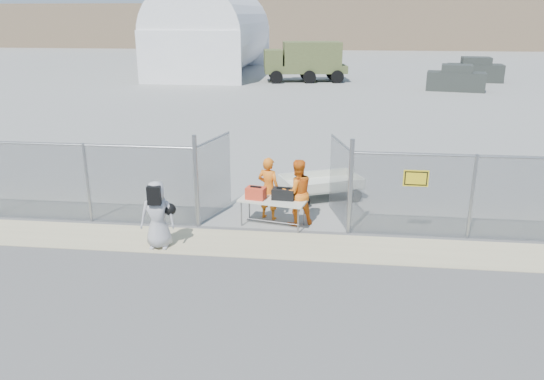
# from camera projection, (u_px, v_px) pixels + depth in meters

# --- Properties ---
(ground) EXTENTS (160.00, 160.00, 0.00)m
(ground) POSITION_uv_depth(u_px,v_px,m) (262.00, 263.00, 12.15)
(ground) COLOR #4C4C4C
(tarmac_inside) EXTENTS (160.00, 80.00, 0.01)m
(tarmac_inside) POSITION_uv_depth(u_px,v_px,m) (319.00, 72.00, 51.73)
(tarmac_inside) COLOR gray
(tarmac_inside) RESTS_ON ground
(dirt_strip) EXTENTS (44.00, 1.60, 0.01)m
(dirt_strip) POSITION_uv_depth(u_px,v_px,m) (267.00, 245.00, 13.09)
(dirt_strip) COLOR #C5B98B
(dirt_strip) RESTS_ON ground
(distant_hills) EXTENTS (140.00, 6.00, 9.00)m
(distant_hills) POSITION_uv_depth(u_px,v_px,m) (359.00, 20.00, 83.68)
(distant_hills) COLOR #7F684F
(distant_hills) RESTS_ON ground
(chain_link_fence) EXTENTS (40.00, 0.20, 2.20)m
(chain_link_fence) POSITION_uv_depth(u_px,v_px,m) (272.00, 190.00, 13.69)
(chain_link_fence) COLOR gray
(chain_link_fence) RESTS_ON ground
(quonset_hangar) EXTENTS (9.00, 18.00, 8.00)m
(quonset_hangar) POSITION_uv_depth(u_px,v_px,m) (213.00, 30.00, 49.68)
(quonset_hangar) COLOR white
(quonset_hangar) RESTS_ON ground
(folding_table) EXTENTS (1.88, 1.09, 0.75)m
(folding_table) POSITION_uv_depth(u_px,v_px,m) (273.00, 213.00, 14.15)
(folding_table) COLOR beige
(folding_table) RESTS_ON ground
(orange_bag) EXTENTS (0.56, 0.43, 0.31)m
(orange_bag) POSITION_uv_depth(u_px,v_px,m) (256.00, 193.00, 14.05)
(orange_bag) COLOR #EC4125
(orange_bag) RESTS_ON folding_table
(black_duffel) EXTENTS (0.62, 0.39, 0.29)m
(black_duffel) POSITION_uv_depth(u_px,v_px,m) (283.00, 194.00, 14.03)
(black_duffel) COLOR black
(black_duffel) RESTS_ON folding_table
(security_worker_left) EXTENTS (0.75, 0.62, 1.76)m
(security_worker_left) POSITION_uv_depth(u_px,v_px,m) (269.00, 188.00, 14.52)
(security_worker_left) COLOR orange
(security_worker_left) RESTS_ON ground
(security_worker_right) EXTENTS (1.08, 0.98, 1.81)m
(security_worker_right) POSITION_uv_depth(u_px,v_px,m) (297.00, 192.00, 14.12)
(security_worker_right) COLOR orange
(security_worker_right) RESTS_ON ground
(visitor) EXTENTS (0.87, 0.61, 1.68)m
(visitor) POSITION_uv_depth(u_px,v_px,m) (158.00, 215.00, 12.72)
(visitor) COLOR #A4A4A8
(visitor) RESTS_ON ground
(utility_trailer) EXTENTS (3.45, 2.71, 0.75)m
(utility_trailer) POSITION_uv_depth(u_px,v_px,m) (321.00, 187.00, 16.30)
(utility_trailer) COLOR beige
(utility_trailer) RESTS_ON ground
(military_truck) EXTENTS (7.10, 3.60, 3.23)m
(military_truck) POSITION_uv_depth(u_px,v_px,m) (305.00, 62.00, 44.10)
(military_truck) COLOR #535D30
(military_truck) RESTS_ON ground
(parked_vehicle_near) EXTENTS (4.39, 2.64, 1.86)m
(parked_vehicle_near) POSITION_uv_depth(u_px,v_px,m) (456.00, 78.00, 38.95)
(parked_vehicle_near) COLOR #2F3430
(parked_vehicle_near) RESTS_ON ground
(parked_vehicle_mid) EXTENTS (4.52, 2.39, 1.97)m
(parked_vehicle_mid) POSITION_uv_depth(u_px,v_px,m) (475.00, 70.00, 44.17)
(parked_vehicle_mid) COLOR #2F3430
(parked_vehicle_mid) RESTS_ON ground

